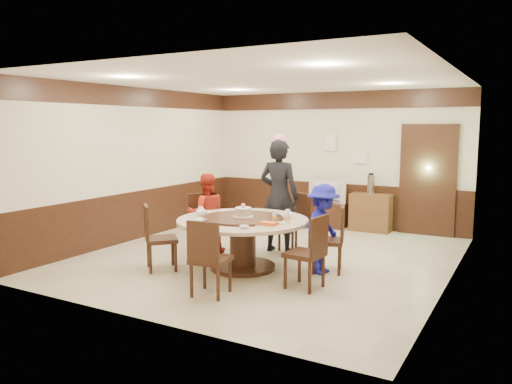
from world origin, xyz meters
The scene contains 30 objects.
room centered at (0.01, 0.01, 1.08)m, with size 6.00×6.04×2.84m.
banquet_table centered at (-0.01, -0.78, 0.53)m, with size 1.93×1.93×0.78m.
chair_0 centered at (1.15, -0.30, 0.30)m, with size 0.56×0.55×0.97m.
chair_1 centered at (0.23, 0.55, 0.30)m, with size 0.59×0.60×0.97m.
chair_2 centered at (-1.11, -0.22, 0.30)m, with size 0.62×0.61×0.97m.
chair_3 centered at (-1.05, -1.41, 0.30)m, with size 0.62×0.62×0.97m.
chair_4 centered at (0.23, -1.98, 0.30)m, with size 0.50×0.51×0.97m.
chair_5 centered at (1.16, -1.15, 0.30)m, with size 0.49×0.49×0.97m.
person_standing centered at (-0.01, 0.40, 0.94)m, with size 0.69×0.45×1.89m, color black.
person_red centered at (-1.04, -0.25, 0.66)m, with size 0.64×0.50×1.33m, color #AC2617.
person_blue centered at (1.10, -0.42, 0.65)m, with size 0.83×0.48×1.29m, color #171996.
birthday_cake centered at (-0.01, -0.76, 0.85)m, with size 0.29×0.29×0.20m.
teapot_left centered at (-0.68, -0.88, 0.81)m, with size 0.17×0.15×0.13m, color white.
teapot_right centered at (0.57, -0.48, 0.81)m, with size 0.17×0.15×0.13m, color white.
bowl_0 centered at (-0.55, -0.47, 0.77)m, with size 0.15×0.15×0.04m, color white.
bowl_1 centered at (0.36, -1.37, 0.77)m, with size 0.13×0.13×0.04m, color white.
bowl_2 centered at (-0.42, -1.27, 0.77)m, with size 0.16×0.16×0.04m, color white.
bowl_3 centered at (0.66, -0.92, 0.77)m, with size 0.13×0.13×0.04m, color white.
bowl_4 centered at (-0.68, -0.67, 0.77)m, with size 0.14×0.14×0.03m, color white.
saucer_near centered at (-0.26, -1.43, 0.76)m, with size 0.18×0.18×0.01m, color white.
saucer_far centered at (0.44, -0.28, 0.76)m, with size 0.18×0.18×0.01m, color white.
shrimp_platter centered at (0.58, -1.09, 0.78)m, with size 0.30×0.20×0.06m.
bottle_0 centered at (0.51, -0.79, 0.83)m, with size 0.06×0.06×0.16m, color silver.
bottle_1 centered at (0.70, -0.76, 0.83)m, with size 0.06×0.06×0.16m, color silver.
tv_stand centered at (-0.10, 2.75, 0.25)m, with size 0.85×0.45×0.50m, color black.
television centered at (-0.10, 2.75, 0.74)m, with size 0.82×0.11×0.47m, color #949496.
side_cabinet centered at (0.86, 2.78, 0.38)m, with size 0.80×0.40×0.75m, color brown.
thermos centered at (0.85, 2.78, 0.94)m, with size 0.15×0.15×0.38m, color silver.
notice_left centered at (-0.10, 2.96, 1.75)m, with size 0.25×0.00×0.35m, color white.
notice_right centered at (0.55, 2.96, 1.45)m, with size 0.30×0.00×0.22m, color white.
Camera 1 is at (3.66, -6.95, 2.10)m, focal length 35.00 mm.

